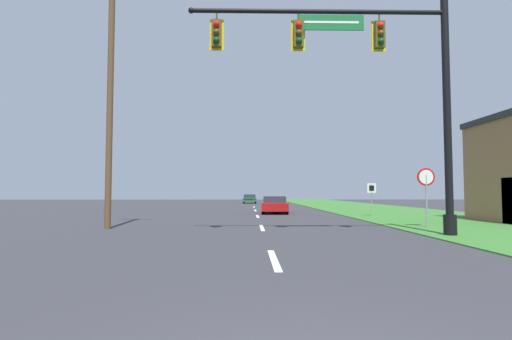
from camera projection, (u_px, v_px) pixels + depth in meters
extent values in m
cube|color=#38752D|center=(382.00, 210.00, 33.07)|extent=(10.00, 110.00, 0.04)
cube|color=silver|center=(274.00, 260.00, 8.91)|extent=(0.16, 2.80, 0.01)
cube|color=silver|center=(262.00, 228.00, 16.90)|extent=(0.16, 2.80, 0.01)
cube|color=silver|center=(258.00, 216.00, 24.88)|extent=(0.16, 2.80, 0.01)
cube|color=silver|center=(255.00, 211.00, 32.87)|extent=(0.16, 2.80, 0.01)
cube|color=silver|center=(254.00, 207.00, 40.85)|extent=(0.16, 2.80, 0.01)
cube|color=black|center=(511.00, 201.00, 18.39)|extent=(0.10, 1.20, 2.20)
cylinder|color=black|center=(450.00, 225.00, 13.77)|extent=(0.44, 0.44, 0.70)
cylinder|color=black|center=(447.00, 114.00, 13.98)|extent=(0.26, 0.26, 8.46)
cylinder|color=black|center=(319.00, 12.00, 14.10)|extent=(9.00, 0.16, 0.16)
sphere|color=black|center=(191.00, 10.00, 14.01)|extent=(0.21, 0.21, 0.21)
cube|color=#196B33|center=(331.00, 23.00, 14.08)|extent=(2.30, 0.06, 0.55)
cube|color=white|center=(332.00, 22.00, 14.05)|extent=(1.93, 0.01, 0.08)
cylinder|color=#4C4214|center=(217.00, 16.00, 14.02)|extent=(0.06, 0.06, 0.35)
cube|color=yellow|center=(217.00, 35.00, 14.12)|extent=(0.50, 0.03, 1.11)
cube|color=#4C4214|center=(217.00, 34.00, 13.98)|extent=(0.34, 0.24, 0.95)
sphere|color=red|center=(216.00, 24.00, 13.86)|extent=(0.22, 0.22, 0.22)
sphere|color=#51380F|center=(216.00, 32.00, 13.84)|extent=(0.22, 0.22, 0.22)
sphere|color=#0F3D19|center=(216.00, 40.00, 13.83)|extent=(0.22, 0.22, 0.22)
cylinder|color=#4C4214|center=(298.00, 16.00, 14.07)|extent=(0.06, 0.06, 0.35)
cube|color=yellow|center=(298.00, 36.00, 14.17)|extent=(0.50, 0.03, 1.11)
cube|color=#4C4214|center=(298.00, 34.00, 14.04)|extent=(0.34, 0.24, 0.95)
sphere|color=red|center=(299.00, 25.00, 13.91)|extent=(0.22, 0.22, 0.22)
sphere|color=#51380F|center=(299.00, 33.00, 13.90)|extent=(0.22, 0.22, 0.22)
sphere|color=#0F3D19|center=(299.00, 41.00, 13.88)|extent=(0.22, 0.22, 0.22)
cylinder|color=#4C4214|center=(379.00, 17.00, 14.13)|extent=(0.06, 0.06, 0.35)
cube|color=yellow|center=(378.00, 36.00, 14.23)|extent=(0.50, 0.03, 1.11)
cube|color=#4C4214|center=(380.00, 35.00, 14.09)|extent=(0.34, 0.24, 0.95)
sphere|color=red|center=(381.00, 25.00, 13.97)|extent=(0.22, 0.22, 0.22)
sphere|color=#51380F|center=(381.00, 33.00, 13.95)|extent=(0.22, 0.22, 0.22)
sphere|color=#0F3D19|center=(381.00, 41.00, 13.94)|extent=(0.22, 0.22, 0.22)
cylinder|color=black|center=(285.00, 208.00, 30.34)|extent=(0.22, 0.64, 0.64)
cylinder|color=black|center=(264.00, 208.00, 30.38)|extent=(0.22, 0.64, 0.64)
cylinder|color=black|center=(287.00, 210.00, 27.21)|extent=(0.22, 0.64, 0.64)
cylinder|color=black|center=(263.00, 210.00, 27.25)|extent=(0.22, 0.64, 0.64)
cube|color=#AD1414|center=(275.00, 206.00, 28.80)|extent=(2.03, 4.62, 0.55)
cube|color=#283342|center=(275.00, 200.00, 28.95)|extent=(1.69, 1.98, 0.42)
cube|color=#AD1414|center=(275.00, 197.00, 28.96)|extent=(1.65, 1.94, 0.06)
cube|color=#B71414|center=(275.00, 207.00, 26.57)|extent=(1.68, 0.14, 0.14)
cylinder|color=black|center=(255.00, 201.00, 56.59)|extent=(0.22, 0.64, 0.64)
cylinder|color=black|center=(244.00, 201.00, 56.56)|extent=(0.22, 0.64, 0.64)
cylinder|color=black|center=(256.00, 201.00, 53.74)|extent=(0.22, 0.64, 0.64)
cylinder|color=black|center=(244.00, 201.00, 53.71)|extent=(0.22, 0.64, 0.64)
cube|color=#235B2D|center=(250.00, 200.00, 55.16)|extent=(1.82, 4.26, 0.55)
cube|color=#283342|center=(250.00, 196.00, 55.30)|extent=(1.60, 1.79, 0.42)
cube|color=#235B2D|center=(250.00, 195.00, 55.31)|extent=(1.57, 1.75, 0.06)
cube|color=#B71414|center=(250.00, 199.00, 53.07)|extent=(1.67, 0.06, 0.14)
cylinder|color=gray|center=(427.00, 201.00, 16.95)|extent=(0.07, 0.07, 2.20)
cylinder|color=red|center=(426.00, 177.00, 17.01)|extent=(0.76, 0.04, 0.76)
cylinder|color=white|center=(426.00, 177.00, 16.99)|extent=(0.61, 0.01, 0.61)
cylinder|color=gray|center=(372.00, 200.00, 24.75)|extent=(0.06, 0.06, 2.00)
cube|color=white|center=(372.00, 188.00, 24.79)|extent=(0.55, 0.04, 0.60)
cube|color=black|center=(372.00, 188.00, 24.77)|extent=(0.31, 0.01, 0.34)
cylinder|color=brown|center=(110.00, 97.00, 16.77)|extent=(0.26, 0.26, 11.00)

